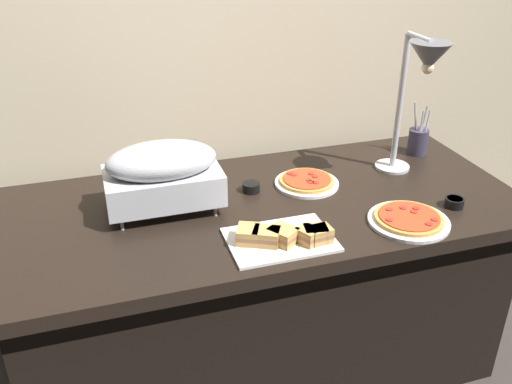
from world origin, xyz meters
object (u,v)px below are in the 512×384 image
at_px(heat_lamp, 422,72).
at_px(pizza_plate_front, 409,219).
at_px(chafing_dish, 163,173).
at_px(sauce_cup_near, 454,202).
at_px(utensil_holder, 418,141).
at_px(pizza_plate_center, 307,182).
at_px(sandwich_platter, 284,237).
at_px(sauce_cup_far, 251,187).

relative_size(heat_lamp, pizza_plate_front, 2.01).
xyz_separation_m(chafing_dish, sauce_cup_near, (0.99, -0.29, -0.12)).
xyz_separation_m(chafing_dish, utensil_holder, (1.12, 0.17, -0.08)).
relative_size(pizza_plate_center, sauce_cup_near, 3.64).
distance_m(pizza_plate_front, sandwich_platter, 0.45).
relative_size(sandwich_platter, sauce_cup_near, 5.00).
distance_m(pizza_plate_center, utensil_holder, 0.59).
xyz_separation_m(pizza_plate_center, sauce_cup_near, (0.44, -0.32, 0.01)).
xyz_separation_m(sandwich_platter, utensil_holder, (0.79, 0.51, 0.04)).
height_order(heat_lamp, pizza_plate_center, heat_lamp).
bearing_deg(pizza_plate_front, sauce_cup_near, 13.52).
bearing_deg(pizza_plate_front, sauce_cup_far, 139.28).
height_order(chafing_dish, sauce_cup_far, chafing_dish).
bearing_deg(chafing_dish, pizza_plate_front, -23.71).
bearing_deg(utensil_holder, chafing_dish, -171.35).
relative_size(pizza_plate_front, sauce_cup_near, 4.06).
relative_size(sauce_cup_far, utensil_holder, 0.29).
bearing_deg(sandwich_platter, sauce_cup_far, 89.44).
distance_m(pizza_plate_front, pizza_plate_center, 0.43).
bearing_deg(sauce_cup_near, pizza_plate_front, -166.48).
height_order(sauce_cup_near, sauce_cup_far, same).
bearing_deg(sauce_cup_far, heat_lamp, -8.43).
height_order(chafing_dish, pizza_plate_center, chafing_dish).
xyz_separation_m(pizza_plate_front, sandwich_platter, (-0.45, 0.00, 0.01)).
distance_m(chafing_dish, pizza_plate_center, 0.57).
distance_m(sauce_cup_near, sauce_cup_far, 0.74).
height_order(pizza_plate_center, sandwich_platter, sandwich_platter).
relative_size(pizza_plate_front, sauce_cup_far, 4.16).
distance_m(sauce_cup_far, utensil_holder, 0.80).
bearing_deg(pizza_plate_front, pizza_plate_center, 121.00).
height_order(pizza_plate_front, utensil_holder, utensil_holder).
bearing_deg(heat_lamp, pizza_plate_front, -120.32).
height_order(chafing_dish, heat_lamp, heat_lamp).
relative_size(heat_lamp, sauce_cup_near, 8.15).
relative_size(chafing_dish, sauce_cup_near, 5.86).
xyz_separation_m(heat_lamp, sandwich_platter, (-0.62, -0.29, -0.41)).
height_order(sauce_cup_far, utensil_holder, utensil_holder).
bearing_deg(sauce_cup_near, utensil_holder, 74.02).
bearing_deg(heat_lamp, chafing_dish, 177.02).
relative_size(pizza_plate_front, pizza_plate_center, 1.12).
xyz_separation_m(heat_lamp, utensil_holder, (0.18, 0.22, -0.37)).
distance_m(chafing_dish, utensil_holder, 1.14).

